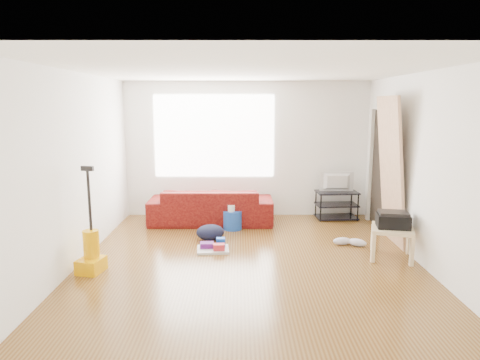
{
  "coord_description": "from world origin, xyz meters",
  "views": [
    {
      "loc": [
        -0.13,
        -5.42,
        2.09
      ],
      "look_at": [
        -0.13,
        0.6,
        1.01
      ],
      "focal_mm": 32.0,
      "sensor_mm": 36.0,
      "label": 1
    }
  ],
  "objects_px": {
    "bucket": "(233,229)",
    "vacuum": "(91,253)",
    "tv_stand": "(336,205)",
    "backpack": "(210,240)",
    "side_table": "(392,232)",
    "cleaning_tray": "(214,247)",
    "sofa": "(211,223)"
  },
  "relations": [
    {
      "from": "tv_stand",
      "to": "side_table",
      "type": "relative_size",
      "value": 1.16
    },
    {
      "from": "side_table",
      "to": "bucket",
      "type": "bearing_deg",
      "value": 147.96
    },
    {
      "from": "tv_stand",
      "to": "backpack",
      "type": "bearing_deg",
      "value": -155.14
    },
    {
      "from": "tv_stand",
      "to": "bucket",
      "type": "xyz_separation_m",
      "value": [
        -1.9,
        -0.67,
        -0.26
      ]
    },
    {
      "from": "sofa",
      "to": "vacuum",
      "type": "height_order",
      "value": "vacuum"
    },
    {
      "from": "tv_stand",
      "to": "cleaning_tray",
      "type": "relative_size",
      "value": 1.61
    },
    {
      "from": "vacuum",
      "to": "side_table",
      "type": "bearing_deg",
      "value": 19.85
    },
    {
      "from": "cleaning_tray",
      "to": "vacuum",
      "type": "xyz_separation_m",
      "value": [
        -1.5,
        -0.77,
        0.2
      ]
    },
    {
      "from": "tv_stand",
      "to": "vacuum",
      "type": "xyz_separation_m",
      "value": [
        -3.65,
        -2.52,
        -0.02
      ]
    },
    {
      "from": "cleaning_tray",
      "to": "bucket",
      "type": "bearing_deg",
      "value": 76.78
    },
    {
      "from": "sofa",
      "to": "tv_stand",
      "type": "relative_size",
      "value": 2.81
    },
    {
      "from": "cleaning_tray",
      "to": "vacuum",
      "type": "height_order",
      "value": "vacuum"
    },
    {
      "from": "tv_stand",
      "to": "backpack",
      "type": "relative_size",
      "value": 1.77
    },
    {
      "from": "backpack",
      "to": "vacuum",
      "type": "height_order",
      "value": "vacuum"
    },
    {
      "from": "side_table",
      "to": "backpack",
      "type": "height_order",
      "value": "side_table"
    },
    {
      "from": "backpack",
      "to": "sofa",
      "type": "bearing_deg",
      "value": 81.57
    },
    {
      "from": "sofa",
      "to": "cleaning_tray",
      "type": "bearing_deg",
      "value": 95.12
    },
    {
      "from": "side_table",
      "to": "sofa",
      "type": "bearing_deg",
      "value": 145.56
    },
    {
      "from": "cleaning_tray",
      "to": "backpack",
      "type": "bearing_deg",
      "value": 99.65
    },
    {
      "from": "bucket",
      "to": "cleaning_tray",
      "type": "relative_size",
      "value": 0.66
    },
    {
      "from": "bucket",
      "to": "vacuum",
      "type": "relative_size",
      "value": 0.24
    },
    {
      "from": "bucket",
      "to": "sofa",
      "type": "bearing_deg",
      "value": 134.18
    },
    {
      "from": "backpack",
      "to": "vacuum",
      "type": "relative_size",
      "value": 0.33
    },
    {
      "from": "vacuum",
      "to": "tv_stand",
      "type": "bearing_deg",
      "value": 47.59
    },
    {
      "from": "tv_stand",
      "to": "vacuum",
      "type": "height_order",
      "value": "vacuum"
    },
    {
      "from": "sofa",
      "to": "side_table",
      "type": "height_order",
      "value": "side_table"
    },
    {
      "from": "tv_stand",
      "to": "side_table",
      "type": "bearing_deg",
      "value": -85.83
    },
    {
      "from": "cleaning_tray",
      "to": "sofa",
      "type": "bearing_deg",
      "value": 95.12
    },
    {
      "from": "backpack",
      "to": "vacuum",
      "type": "bearing_deg",
      "value": -149.16
    },
    {
      "from": "sofa",
      "to": "side_table",
      "type": "bearing_deg",
      "value": 145.56
    },
    {
      "from": "backpack",
      "to": "tv_stand",
      "type": "bearing_deg",
      "value": 17.85
    },
    {
      "from": "cleaning_tray",
      "to": "tv_stand",
      "type": "bearing_deg",
      "value": 38.99
    }
  ]
}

